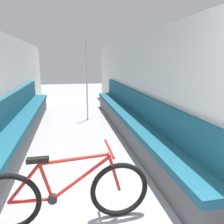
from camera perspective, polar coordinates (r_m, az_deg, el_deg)
wall_left at (r=4.64m, az=-26.67°, el=5.14°), size 0.10×10.82×2.15m
wall_right at (r=4.72m, az=7.73°, el=6.56°), size 0.10×10.82×2.15m
bench_seat_row_left at (r=4.82m, az=-22.75°, el=-3.35°), size 0.43×6.24×0.97m
bench_seat_row_right at (r=4.88m, az=4.48°, el=-2.11°), size 0.43×6.24×0.97m
bicycle at (r=2.36m, az=-11.90°, el=-20.22°), size 1.69×0.46×0.79m
grab_pole_near at (r=5.97m, az=-6.63°, el=7.63°), size 0.08×0.08×2.13m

